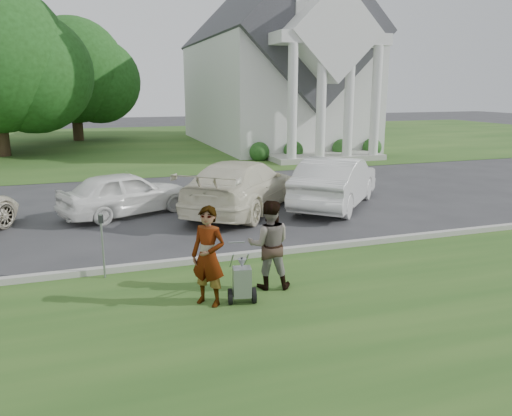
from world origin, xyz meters
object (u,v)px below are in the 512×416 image
striping_cart (242,283)px  parking_meter_near (102,238)px  car_b (126,193)px  church (273,56)px  tree_back (73,76)px  car_c (242,186)px  car_d (336,182)px  person_left (208,257)px  person_right (269,245)px

striping_cart → parking_meter_near: (-2.35, 2.09, 0.47)m
striping_cart → car_b: car_b is taller
car_b → church: bearing=-55.5°
tree_back → striping_cart: 32.24m
car_c → tree_back: bearing=-39.4°
church → car_c: church is taller
car_d → car_c: bearing=35.1°
tree_back → person_left: 31.99m
church → car_b: (-11.31, -17.47, -5.25)m
church → car_c: bearing=-113.1°
parking_meter_near → car_d: (7.54, 4.33, -0.04)m
church → striping_cart: bearing=-111.5°
tree_back → car_c: 25.84m
tree_back → parking_meter_near: 29.96m
tree_back → car_c: (5.27, -25.00, -3.91)m
person_right → car_c: bearing=-86.3°
car_d → car_b: bearing=33.1°
tree_back → car_b: tree_back is taller
striping_cart → person_right: person_right is taller
car_b → striping_cart: bearing=168.9°
car_c → parking_meter_near: bearing=85.5°
person_right → car_d: person_right is taller
car_b → car_c: bearing=-122.9°
church → tree_back: (-13.01, 6.87, -1.21)m
car_b → parking_meter_near: bearing=148.5°
parking_meter_near → church: bearing=62.0°
parking_meter_near → person_left: bearing=-47.9°
church → car_b: size_ratio=5.98×
striping_cart → car_d: 8.27m
striping_cart → car_c: size_ratio=0.19×
car_c → car_d: (3.13, -0.37, 0.01)m
church → car_c: 20.36m
car_c → car_d: 3.15m
church → car_b: church is taller
church → person_left: 27.33m
parking_meter_near → car_b: parking_meter_near is taller
church → car_d: (-4.61, -18.49, -5.11)m
tree_back → car_d: tree_back is taller
person_left → car_b: 7.37m
church → parking_meter_near: size_ratio=17.47×
person_right → car_d: (4.47, 5.89, -0.05)m
person_left → car_c: bearing=112.7°
car_c → person_right: bearing=116.6°
church → person_left: bearing=-112.7°
person_left → car_c: person_left is taller
striping_cart → car_d: bearing=61.1°
person_left → parking_meter_near: person_left is taller
church → striping_cart: church is taller
striping_cart → church: bearing=78.6°
striping_cart → person_right: 1.02m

